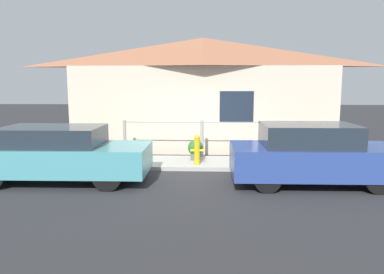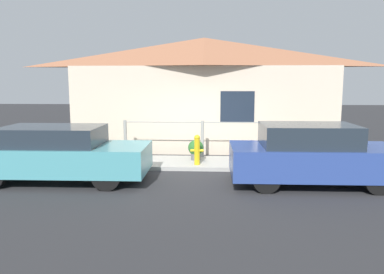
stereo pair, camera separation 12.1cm
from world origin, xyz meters
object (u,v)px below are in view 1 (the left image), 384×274
object	(u,v)px
car_left	(59,154)
potted_plant_corner	(302,148)
potted_plant_near_hydrant	(195,149)
fire_hydrant	(197,149)
car_right	(313,155)
potted_plant_by_fence	(94,149)

from	to	relation	value
car_left	potted_plant_corner	distance (m)	6.82
car_left	potted_plant_near_hydrant	distance (m)	3.92
potted_plant_near_hydrant	potted_plant_corner	world-z (taller)	potted_plant_corner
fire_hydrant	car_right	bearing A→B (deg)	-28.97
car_right	fire_hydrant	distance (m)	3.16
potted_plant_near_hydrant	car_left	bearing A→B (deg)	-146.05
fire_hydrant	potted_plant_by_fence	world-z (taller)	fire_hydrant
car_right	potted_plant_near_hydrant	xyz separation A→B (m)	(-2.82, 2.18, -0.28)
car_right	potted_plant_near_hydrant	world-z (taller)	car_right
car_right	potted_plant_by_fence	bearing A→B (deg)	158.25
potted_plant_by_fence	potted_plant_corner	xyz separation A→B (m)	(6.24, 0.03, 0.07)
fire_hydrant	potted_plant_corner	distance (m)	3.20
car_left	potted_plant_near_hydrant	xyz separation A→B (m)	(3.24, 2.18, -0.25)
car_right	potted_plant_corner	bearing A→B (deg)	81.37
car_left	fire_hydrant	distance (m)	3.64
potted_plant_by_fence	potted_plant_corner	bearing A→B (deg)	0.23
potted_plant_near_hydrant	potted_plant_by_fence	world-z (taller)	potted_plant_near_hydrant
car_right	potted_plant_by_fence	size ratio (longest dim) A/B	7.16
potted_plant_corner	car_left	bearing A→B (deg)	-159.94
potted_plant_by_fence	car_left	bearing A→B (deg)	-93.97
potted_plant_by_fence	potted_plant_corner	world-z (taller)	potted_plant_corner
car_left	potted_plant_corner	xyz separation A→B (m)	(6.40, 2.34, -0.22)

